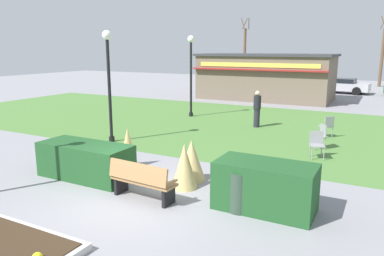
% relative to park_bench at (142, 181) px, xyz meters
% --- Properties ---
extents(ground_plane, '(80.00, 80.00, 0.00)m').
position_rel_park_bench_xyz_m(ground_plane, '(-0.21, -0.07, -0.48)').
color(ground_plane, gray).
extents(lawn_patch, '(36.00, 12.00, 0.01)m').
position_rel_park_bench_xyz_m(lawn_patch, '(-0.21, 9.41, -0.48)').
color(lawn_patch, '#4C7A38').
rests_on(lawn_patch, ground_plane).
extents(park_bench, '(1.73, 0.63, 0.95)m').
position_rel_park_bench_xyz_m(park_bench, '(0.00, 0.00, 0.00)').
color(park_bench, '#9E7547').
rests_on(park_bench, ground_plane).
extents(hedge_left, '(2.72, 1.10, 0.98)m').
position_rel_park_bench_xyz_m(hedge_left, '(-2.31, 0.54, 0.01)').
color(hedge_left, '#1E4C23').
rests_on(hedge_left, ground_plane).
extents(hedge_right, '(2.20, 1.10, 1.10)m').
position_rel_park_bench_xyz_m(hedge_right, '(2.77, 0.83, 0.07)').
color(hedge_right, '#1E4C23').
rests_on(hedge_right, ground_plane).
extents(ornamental_grass_behind_left, '(0.69, 0.69, 1.19)m').
position_rel_park_bench_xyz_m(ornamental_grass_behind_left, '(0.52, 1.16, 0.11)').
color(ornamental_grass_behind_left, tan).
rests_on(ornamental_grass_behind_left, ground_plane).
extents(ornamental_grass_behind_right, '(0.80, 0.80, 1.14)m').
position_rel_park_bench_xyz_m(ornamental_grass_behind_right, '(0.40, 1.77, 0.09)').
color(ornamental_grass_behind_right, tan).
rests_on(ornamental_grass_behind_right, ground_plane).
extents(ornamental_grass_behind_center, '(0.62, 0.62, 1.21)m').
position_rel_park_bench_xyz_m(ornamental_grass_behind_center, '(-1.88, 1.91, 0.13)').
color(ornamental_grass_behind_center, tan).
rests_on(ornamental_grass_behind_center, ground_plane).
extents(lamppost_mid, '(0.36, 0.36, 4.24)m').
position_rel_park_bench_xyz_m(lamppost_mid, '(-4.39, 4.12, 2.18)').
color(lamppost_mid, black).
rests_on(lamppost_mid, ground_plane).
extents(lamppost_far, '(0.36, 0.36, 4.24)m').
position_rel_park_bench_xyz_m(lamppost_far, '(-4.26, 10.47, 2.18)').
color(lamppost_far, black).
rests_on(lamppost_far, ground_plane).
extents(trash_bin, '(0.52, 0.52, 0.92)m').
position_rel_park_bench_xyz_m(trash_bin, '(2.30, 0.50, -0.02)').
color(trash_bin, '#2D4233').
rests_on(trash_bin, ground_plane).
extents(food_kiosk, '(9.39, 4.89, 3.22)m').
position_rel_park_bench_xyz_m(food_kiosk, '(-2.84, 19.19, 1.14)').
color(food_kiosk, '#6B5B4C').
rests_on(food_kiosk, ground_plane).
extents(cafe_chair_west, '(0.62, 0.62, 0.89)m').
position_rel_park_bench_xyz_m(cafe_chair_west, '(2.95, 8.79, 0.05)').
color(cafe_chair_west, gray).
rests_on(cafe_chair_west, ground_plane).
extents(cafe_chair_east, '(0.61, 0.61, 0.89)m').
position_rel_park_bench_xyz_m(cafe_chair_east, '(2.99, 6.85, 0.05)').
color(cafe_chair_east, gray).
rests_on(cafe_chair_east, ground_plane).
extents(cafe_chair_center, '(0.57, 0.57, 0.89)m').
position_rel_park_bench_xyz_m(cafe_chair_center, '(3.08, 5.57, 0.05)').
color(cafe_chair_center, gray).
rests_on(cafe_chair_center, ground_plane).
extents(person_strolling, '(0.34, 0.34, 1.69)m').
position_rel_park_bench_xyz_m(person_strolling, '(-0.24, 9.42, 0.38)').
color(person_strolling, '#23232D').
rests_on(person_strolling, ground_plane).
extents(parked_car_west_slot, '(4.36, 2.38, 1.20)m').
position_rel_park_bench_xyz_m(parked_car_west_slot, '(-3.30, 25.62, 0.16)').
color(parked_car_west_slot, silver).
rests_on(parked_car_west_slot, ground_plane).
extents(parked_car_center_slot, '(4.33, 2.31, 1.20)m').
position_rel_park_bench_xyz_m(parked_car_center_slot, '(1.59, 25.62, 0.16)').
color(parked_car_center_slot, '#B7BABF').
rests_on(parked_car_center_slot, ground_plane).
extents(tree_left_bg, '(0.91, 0.96, 6.67)m').
position_rel_park_bench_xyz_m(tree_left_bg, '(-8.62, 30.57, 2.49)').
color(tree_left_bg, brown).
rests_on(tree_left_bg, ground_plane).
extents(tree_right_bg, '(0.91, 0.96, 6.53)m').
position_rel_park_bench_xyz_m(tree_right_bg, '(4.22, 33.00, 2.42)').
color(tree_right_bg, brown).
rests_on(tree_right_bg, ground_plane).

